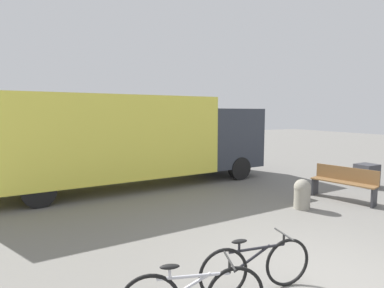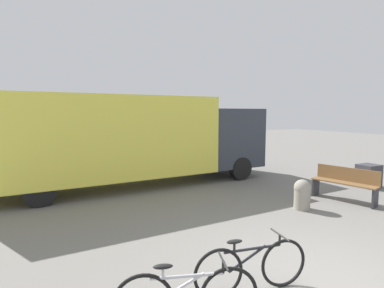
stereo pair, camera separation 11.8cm
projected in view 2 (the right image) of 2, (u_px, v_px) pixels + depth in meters
delivery_truck at (132, 137)px, 9.89m from camera, size 9.30×2.93×2.93m
park_bench at (345, 182)px, 8.18m from camera, size 0.80×1.71×0.91m
bicycle_middle at (252, 267)px, 3.99m from camera, size 1.63×0.44×0.77m
bollard_near_bench at (302, 194)px, 7.48m from camera, size 0.42×0.42×0.75m
utility_box at (368, 176)px, 9.71m from camera, size 0.64×0.54×0.74m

